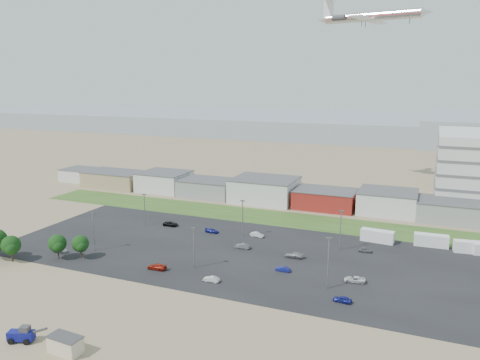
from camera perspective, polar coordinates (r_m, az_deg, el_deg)
The scene contains 32 objects.
ground at distance 103.89m, azimuth -7.19°, elevation -11.94°, with size 700.00×700.00×0.00m, color #807051.
parking_lot at distance 118.46m, azimuth -0.24°, elevation -8.77°, with size 120.00×50.00×0.01m, color black.
grass_strip at distance 148.50m, azimuth 2.75°, elevation -4.46°, with size 160.00×16.00×0.02m, color #314E1D.
hills_backdrop at distance 399.08m, azimuth 21.32°, elevation 5.75°, with size 700.00×200.00×9.00m, color gray, non-canonical shape.
building_row at distance 170.61m, azimuth -0.46°, elevation -0.90°, with size 170.00×20.00×8.00m, color silver, non-canonical shape.
portable_shed at distance 82.48m, azimuth -20.52°, elevation -18.27°, with size 5.59×2.90×2.82m, color beige, non-canonical shape.
telehandler at distance 88.17m, azimuth -25.14°, elevation -16.62°, with size 6.66×2.22×2.78m, color navy, non-canonical shape.
box_trailer_a at distance 130.39m, azimuth 16.40°, elevation -6.56°, with size 8.54×2.67×3.20m, color silver, non-canonical shape.
box_trailer_b at distance 131.60m, azimuth 22.28°, elevation -6.82°, with size 8.42×2.63×3.16m, color silver, non-canonical shape.
box_trailer_c at distance 130.85m, azimuth 26.31°, elevation -7.34°, with size 7.89×2.47×2.96m, color silver, non-canonical shape.
tree_mid at distance 123.71m, azimuth -26.12°, elevation -7.36°, with size 4.81×4.81×7.21m, color black, non-canonical shape.
tree_right at distance 121.30m, azimuth -21.36°, elevation -7.41°, with size 4.54×4.54×6.82m, color black, non-canonical shape.
tree_near at distance 119.82m, azimuth -18.88°, elevation -7.54°, with size 4.33×4.33×6.49m, color black, non-canonical shape.
lightpole_front_l at distance 123.51m, azimuth -17.41°, elevation -6.04°, with size 1.16×0.48×9.88m, color slate, non-canonical shape.
lightpole_front_m at distance 107.93m, azimuth -5.65°, elevation -8.23°, with size 1.12×0.47×9.55m, color slate, non-canonical shape.
lightpole_front_r at distance 98.52m, azimuth 10.69°, elevation -9.96°, with size 1.29×0.54×10.98m, color slate, non-canonical shape.
lightpole_back_l at distance 140.67m, azimuth -11.55°, elevation -3.60°, with size 1.13×0.47×9.58m, color slate, non-canonical shape.
lightpole_back_m at distance 128.34m, azimuth 0.32°, elevation -4.72°, with size 1.20×0.50×10.21m, color slate, non-canonical shape.
lightpole_back_r at distance 120.77m, azimuth 12.15°, elevation -6.04°, with size 1.22×0.51×10.35m, color slate, non-canonical shape.
airliner at distance 189.76m, azimuth 15.76°, elevation 18.65°, with size 43.63×29.75×12.89m, color silver, non-canonical shape.
parked_car_0 at distance 104.56m, azimuth 13.79°, elevation -11.67°, with size 2.06×4.47×1.24m, color silver.
parked_car_1 at distance 107.40m, azimuth 5.26°, elevation -10.75°, with size 1.17×3.35×1.11m, color navy.
parked_car_2 at distance 95.35m, azimuth 12.36°, elevation -14.01°, with size 1.44×3.58×1.22m, color navy.
parked_car_3 at distance 109.56m, azimuth -10.09°, elevation -10.36°, with size 1.85×4.55×1.32m, color maroon.
parked_car_6 at distance 132.94m, azimuth -3.44°, elevation -6.19°, with size 1.62×3.98×1.15m, color navy.
parked_car_7 at distance 120.63m, azimuth 0.31°, elevation -8.05°, with size 1.38×3.96×1.30m, color #595B5E.
parked_car_8 at distance 122.33m, azimuth 15.04°, elevation -8.23°, with size 1.33×3.31×1.13m, color #595B5E.
parked_car_9 at distance 140.14m, azimuth -8.47°, elevation -5.32°, with size 2.09×4.54×1.26m, color black.
parked_car_10 at distance 126.28m, azimuth -21.04°, elevation -7.99°, with size 1.63×4.01×1.16m, color #A5A5AA.
parked_car_11 at distance 129.40m, azimuth 2.10°, elevation -6.67°, with size 1.33×3.80×1.25m, color silver.
parked_car_12 at distance 115.38m, azimuth 6.59°, elevation -9.08°, with size 1.85×4.54×1.32m, color #A5A5AA.
parked_car_13 at distance 102.06m, azimuth -3.50°, elevation -11.96°, with size 1.24×3.55×1.17m, color silver.
Camera 1 is at (47.69, -82.26, 41.88)m, focal length 35.00 mm.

